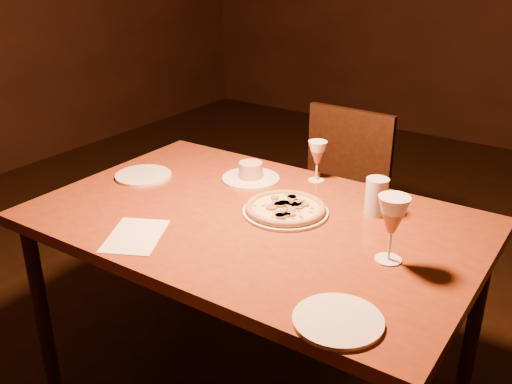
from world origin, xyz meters
The scene contains 11 objects.
floor centered at (0.00, 0.00, 0.00)m, with size 7.00×7.00×0.00m, color black.
dining_table centered at (-0.04, -0.15, 0.72)m, with size 1.48×0.96×0.79m.
chair_far centered at (-0.18, 0.71, 0.51)m, with size 0.45×0.45×0.91m.
pizza_plate centered at (0.03, -0.07, 0.80)m, with size 0.29×0.29×0.03m.
ramekin_saucer centered at (-0.24, 0.11, 0.81)m, with size 0.22×0.22×0.07m.
wine_glass_far centered at (-0.03, 0.24, 0.87)m, with size 0.07×0.07×0.16m, color #A76045, non-canonical shape.
wine_glass_right centered at (0.44, -0.17, 0.89)m, with size 0.09×0.09×0.20m, color #A76045, non-canonical shape.
water_tumbler centered at (0.28, 0.10, 0.85)m, with size 0.08×0.08×0.13m, color silver.
side_plate_left centered at (-0.60, -0.11, 0.79)m, with size 0.22×0.22×0.01m, color white.
side_plate_near centered at (0.45, -0.51, 0.79)m, with size 0.22×0.22×0.01m, color white.
menu_card centered at (-0.27, -0.48, 0.79)m, with size 0.16×0.24×0.00m, color white.
Camera 1 is at (0.93, -1.56, 1.62)m, focal length 40.00 mm.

